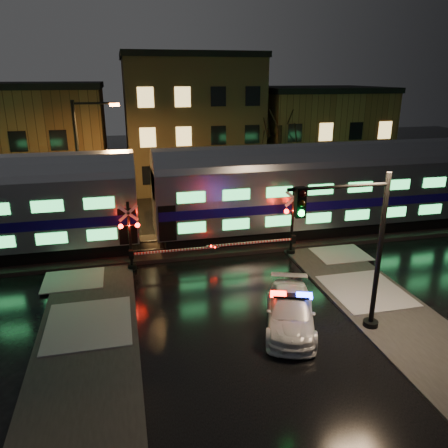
{
  "coord_description": "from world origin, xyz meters",
  "views": [
    {
      "loc": [
        -4.61,
        -19.98,
        10.1
      ],
      "look_at": [
        0.68,
        2.5,
        2.2
      ],
      "focal_mm": 35.0,
      "sensor_mm": 36.0,
      "label": 1
    }
  ],
  "objects_px": {
    "police_car": "(290,312)",
    "crossing_signal_left": "(137,243)",
    "streetlight": "(83,159)",
    "crossing_signal_right": "(287,229)",
    "traffic_light": "(356,253)"
  },
  "relations": [
    {
      "from": "police_car",
      "to": "crossing_signal_left",
      "type": "bearing_deg",
      "value": 148.71
    },
    {
      "from": "police_car",
      "to": "streetlight",
      "type": "bearing_deg",
      "value": 141.72
    },
    {
      "from": "crossing_signal_right",
      "to": "traffic_light",
      "type": "bearing_deg",
      "value": -92.58
    },
    {
      "from": "crossing_signal_left",
      "to": "streetlight",
      "type": "bearing_deg",
      "value": 113.18
    },
    {
      "from": "police_car",
      "to": "crossing_signal_right",
      "type": "bearing_deg",
      "value": 89.93
    },
    {
      "from": "streetlight",
      "to": "traffic_light",
      "type": "bearing_deg",
      "value": -53.5
    },
    {
      "from": "crossing_signal_right",
      "to": "streetlight",
      "type": "height_order",
      "value": "streetlight"
    },
    {
      "from": "police_car",
      "to": "crossing_signal_right",
      "type": "height_order",
      "value": "crossing_signal_right"
    },
    {
      "from": "crossing_signal_left",
      "to": "streetlight",
      "type": "distance_m",
      "value": 8.05
    },
    {
      "from": "crossing_signal_right",
      "to": "streetlight",
      "type": "xyz_separation_m",
      "value": [
        -11.38,
        6.69,
        3.3
      ]
    },
    {
      "from": "police_car",
      "to": "crossing_signal_left",
      "type": "xyz_separation_m",
      "value": [
        -5.92,
        7.27,
        0.87
      ]
    },
    {
      "from": "traffic_light",
      "to": "crossing_signal_left",
      "type": "bearing_deg",
      "value": 123.83
    },
    {
      "from": "police_car",
      "to": "traffic_light",
      "type": "height_order",
      "value": "traffic_light"
    },
    {
      "from": "crossing_signal_left",
      "to": "traffic_light",
      "type": "height_order",
      "value": "traffic_light"
    },
    {
      "from": "police_car",
      "to": "crossing_signal_right",
      "type": "relative_size",
      "value": 0.91
    }
  ]
}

